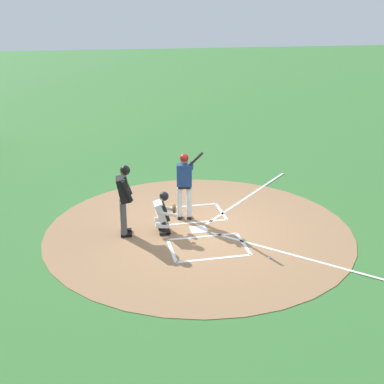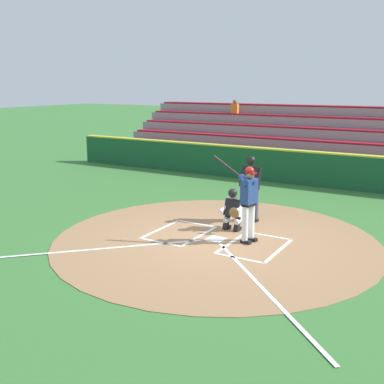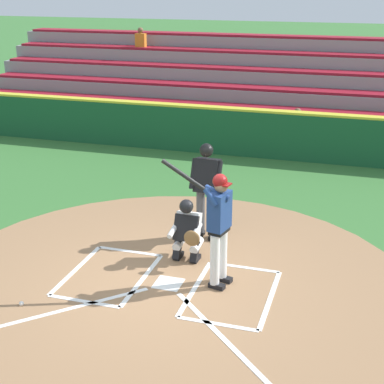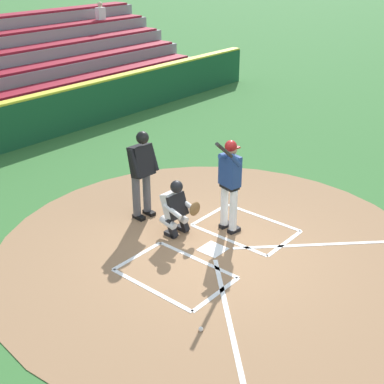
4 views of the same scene
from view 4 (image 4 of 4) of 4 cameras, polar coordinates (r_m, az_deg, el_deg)
name	(u,v)px [view 4 (image 4 of 4)]	position (r m, az deg, el deg)	size (l,w,h in m)	color
ground_plane	(213,250)	(9.92, 2.23, -6.18)	(120.00, 120.00, 0.00)	#387033
dirt_circle	(213,250)	(9.92, 2.23, -6.15)	(8.00, 8.00, 0.01)	#99704C
home_plate_and_chalk	(252,266)	(9.49, 6.45, -7.86)	(7.93, 4.91, 0.01)	white
batter	(230,180)	(10.07, 4.04, 1.32)	(1.04, 0.56, 2.13)	white
catcher	(177,206)	(10.18, -1.64, -1.53)	(0.59, 0.62, 1.13)	black
plate_umpire	(142,169)	(10.64, -5.36, 2.49)	(0.60, 0.44, 1.86)	#4C4C51
baseball	(201,329)	(8.05, 0.94, -14.39)	(0.07, 0.07, 0.07)	white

